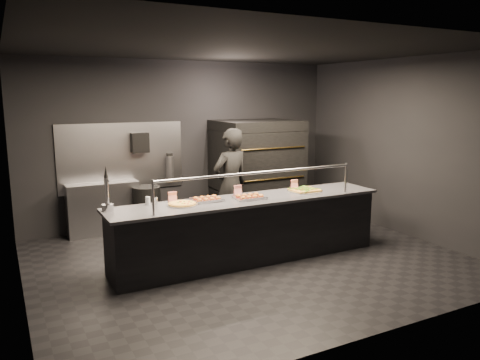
{
  "coord_description": "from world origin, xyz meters",
  "views": [
    {
      "loc": [
        -3.13,
        -5.72,
        2.38
      ],
      "look_at": [
        -0.04,
        0.2,
        1.16
      ],
      "focal_mm": 35.0,
      "sensor_mm": 36.0,
      "label": 1
    }
  ],
  "objects_px": {
    "towel_dispenser": "(140,143)",
    "trash_bin": "(147,209)",
    "beer_tap": "(107,198)",
    "square_pizza": "(305,190)",
    "pizza_oven": "(257,170)",
    "prep_shelf": "(103,208)",
    "slider_tray_a": "(207,199)",
    "service_counter": "(249,229)",
    "worker": "(231,185)",
    "round_pizza": "(182,204)",
    "slider_tray_b": "(250,197)",
    "fire_extinguisher": "(170,168)"
  },
  "relations": [
    {
      "from": "fire_extinguisher",
      "to": "slider_tray_a",
      "type": "bearing_deg",
      "value": -96.29
    },
    {
      "from": "prep_shelf",
      "to": "slider_tray_b",
      "type": "bearing_deg",
      "value": -55.61
    },
    {
      "from": "beer_tap",
      "to": "pizza_oven",
      "type": "bearing_deg",
      "value": 28.37
    },
    {
      "from": "beer_tap",
      "to": "square_pizza",
      "type": "height_order",
      "value": "beer_tap"
    },
    {
      "from": "round_pizza",
      "to": "trash_bin",
      "type": "height_order",
      "value": "round_pizza"
    },
    {
      "from": "fire_extinguisher",
      "to": "slider_tray_a",
      "type": "distance_m",
      "value": 2.29
    },
    {
      "from": "fire_extinguisher",
      "to": "worker",
      "type": "distance_m",
      "value": 1.51
    },
    {
      "from": "beer_tap",
      "to": "worker",
      "type": "bearing_deg",
      "value": 20.47
    },
    {
      "from": "towel_dispenser",
      "to": "slider_tray_a",
      "type": "height_order",
      "value": "towel_dispenser"
    },
    {
      "from": "pizza_oven",
      "to": "square_pizza",
      "type": "height_order",
      "value": "pizza_oven"
    },
    {
      "from": "fire_extinguisher",
      "to": "trash_bin",
      "type": "height_order",
      "value": "fire_extinguisher"
    },
    {
      "from": "prep_shelf",
      "to": "towel_dispenser",
      "type": "xyz_separation_m",
      "value": [
        0.7,
        0.07,
        1.1
      ]
    },
    {
      "from": "pizza_oven",
      "to": "slider_tray_b",
      "type": "xyz_separation_m",
      "value": [
        -1.2,
        -1.92,
        -0.02
      ]
    },
    {
      "from": "pizza_oven",
      "to": "prep_shelf",
      "type": "height_order",
      "value": "pizza_oven"
    },
    {
      "from": "slider_tray_a",
      "to": "square_pizza",
      "type": "xyz_separation_m",
      "value": [
        1.6,
        -0.08,
        -0.01
      ]
    },
    {
      "from": "service_counter",
      "to": "worker",
      "type": "xyz_separation_m",
      "value": [
        0.2,
        1.0,
        0.46
      ]
    },
    {
      "from": "service_counter",
      "to": "towel_dispenser",
      "type": "bearing_deg",
      "value": 110.63
    },
    {
      "from": "fire_extinguisher",
      "to": "pizza_oven",
      "type": "bearing_deg",
      "value": -17.89
    },
    {
      "from": "pizza_oven",
      "to": "round_pizza",
      "type": "height_order",
      "value": "pizza_oven"
    },
    {
      "from": "beer_tap",
      "to": "worker",
      "type": "distance_m",
      "value": 2.3
    },
    {
      "from": "fire_extinguisher",
      "to": "trash_bin",
      "type": "bearing_deg",
      "value": -149.54
    },
    {
      "from": "prep_shelf",
      "to": "towel_dispenser",
      "type": "relative_size",
      "value": 3.43
    },
    {
      "from": "service_counter",
      "to": "prep_shelf",
      "type": "height_order",
      "value": "service_counter"
    },
    {
      "from": "square_pizza",
      "to": "worker",
      "type": "relative_size",
      "value": 0.27
    },
    {
      "from": "service_counter",
      "to": "trash_bin",
      "type": "distance_m",
      "value": 2.26
    },
    {
      "from": "worker",
      "to": "round_pizza",
      "type": "bearing_deg",
      "value": 25.71
    },
    {
      "from": "slider_tray_b",
      "to": "trash_bin",
      "type": "xyz_separation_m",
      "value": [
        -0.9,
        2.09,
        -0.54
      ]
    },
    {
      "from": "fire_extinguisher",
      "to": "round_pizza",
      "type": "relative_size",
      "value": 1.18
    },
    {
      "from": "prep_shelf",
      "to": "trash_bin",
      "type": "xyz_separation_m",
      "value": [
        0.7,
        -0.24,
        -0.04
      ]
    },
    {
      "from": "pizza_oven",
      "to": "slider_tray_b",
      "type": "bearing_deg",
      "value": -122.05
    },
    {
      "from": "pizza_oven",
      "to": "towel_dispenser",
      "type": "distance_m",
      "value": 2.23
    },
    {
      "from": "towel_dispenser",
      "to": "slider_tray_b",
      "type": "xyz_separation_m",
      "value": [
        0.9,
        -2.41,
        -0.6
      ]
    },
    {
      "from": "worker",
      "to": "slider_tray_a",
      "type": "bearing_deg",
      "value": 34.95
    },
    {
      "from": "beer_tap",
      "to": "trash_bin",
      "type": "xyz_separation_m",
      "value": [
        1.05,
        1.88,
        -0.68
      ]
    },
    {
      "from": "slider_tray_b",
      "to": "fire_extinguisher",
      "type": "bearing_deg",
      "value": 98.23
    },
    {
      "from": "round_pizza",
      "to": "square_pizza",
      "type": "distance_m",
      "value": 1.99
    },
    {
      "from": "slider_tray_a",
      "to": "service_counter",
      "type": "bearing_deg",
      "value": -12.11
    },
    {
      "from": "slider_tray_a",
      "to": "slider_tray_b",
      "type": "bearing_deg",
      "value": -13.61
    },
    {
      "from": "beer_tap",
      "to": "slider_tray_b",
      "type": "bearing_deg",
      "value": -6.32
    },
    {
      "from": "pizza_oven",
      "to": "service_counter",
      "type": "bearing_deg",
      "value": -122.27
    },
    {
      "from": "pizza_oven",
      "to": "prep_shelf",
      "type": "distance_m",
      "value": 2.88
    },
    {
      "from": "service_counter",
      "to": "worker",
      "type": "height_order",
      "value": "worker"
    },
    {
      "from": "slider_tray_b",
      "to": "square_pizza",
      "type": "bearing_deg",
      "value": 3.73
    },
    {
      "from": "towel_dispenser",
      "to": "fire_extinguisher",
      "type": "relative_size",
      "value": 0.69
    },
    {
      "from": "pizza_oven",
      "to": "slider_tray_b",
      "type": "relative_size",
      "value": 4.11
    },
    {
      "from": "prep_shelf",
      "to": "towel_dispenser",
      "type": "bearing_deg",
      "value": 5.71
    },
    {
      "from": "towel_dispenser",
      "to": "trash_bin",
      "type": "xyz_separation_m",
      "value": [
        0.0,
        -0.31,
        -1.14
      ]
    },
    {
      "from": "towel_dispenser",
      "to": "slider_tray_a",
      "type": "bearing_deg",
      "value": -82.45
    },
    {
      "from": "square_pizza",
      "to": "fire_extinguisher",
      "type": "bearing_deg",
      "value": 119.83
    },
    {
      "from": "prep_shelf",
      "to": "slider_tray_a",
      "type": "height_order",
      "value": "slider_tray_a"
    }
  ]
}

